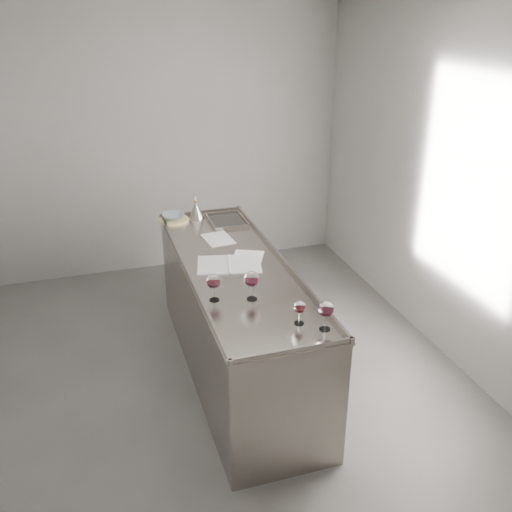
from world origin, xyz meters
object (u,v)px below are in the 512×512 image
object	(u,v)px
wine_glass_middle	(252,280)
wine_funnel	(196,212)
notebook	(229,265)
wine_glass_small	(300,308)
counter	(236,320)
wine_glass_left	(214,282)
ceramic_bowl	(173,216)
wine_glass_right	(326,310)

from	to	relation	value
wine_glass_middle	wine_funnel	world-z (taller)	wine_funnel
notebook	wine_funnel	distance (m)	1.06
wine_glass_small	notebook	world-z (taller)	wine_glass_small
counter	wine_glass_small	distance (m)	1.09
counter	notebook	bearing A→B (deg)	149.60
wine_glass_middle	notebook	distance (m)	0.56
wine_glass_middle	wine_glass_left	bearing A→B (deg)	165.28
notebook	wine_glass_left	bearing A→B (deg)	-102.45
wine_glass_left	wine_glass_small	world-z (taller)	wine_glass_left
wine_glass_left	ceramic_bowl	size ratio (longest dim) A/B	0.96
notebook	ceramic_bowl	distance (m)	1.08
wine_glass_left	wine_funnel	xyz separation A→B (m)	(0.21, 1.54, -0.07)
counter	notebook	size ratio (longest dim) A/B	4.53
wine_glass_left	wine_glass_right	world-z (taller)	wine_glass_right
ceramic_bowl	wine_glass_left	bearing A→B (deg)	-90.00
wine_glass_small	wine_glass_left	bearing A→B (deg)	133.58
wine_glass_middle	ceramic_bowl	size ratio (longest dim) A/B	1.03
wine_glass_middle	wine_glass_right	bearing A→B (deg)	-58.08
counter	wine_funnel	world-z (taller)	wine_funnel
counter	wine_glass_left	world-z (taller)	wine_glass_left
notebook	ceramic_bowl	size ratio (longest dim) A/B	2.70
wine_glass_right	wine_funnel	distance (m)	2.13
wine_glass_middle	wine_glass_small	bearing A→B (deg)	-64.32
ceramic_bowl	wine_funnel	size ratio (longest dim) A/B	0.90
wine_glass_right	wine_glass_small	size ratio (longest dim) A/B	1.23
counter	wine_glass_middle	xyz separation A→B (m)	(-0.03, -0.52, 0.61)
wine_glass_left	wine_funnel	world-z (taller)	wine_funnel
notebook	counter	bearing A→B (deg)	-17.12
counter	notebook	world-z (taller)	counter
wine_glass_left	wine_glass_right	size ratio (longest dim) A/B	0.99
counter	wine_glass_small	size ratio (longest dim) A/B	15.55
wine_glass_left	wine_glass_small	distance (m)	0.62
wine_glass_middle	wine_glass_right	xyz separation A→B (m)	(0.31, -0.49, -0.01)
wine_glass_right	wine_glass_small	xyz separation A→B (m)	(-0.12, 0.11, -0.03)
wine_glass_small	wine_glass_middle	bearing A→B (deg)	115.68
counter	wine_glass_middle	distance (m)	0.81
wine_glass_small	wine_funnel	xyz separation A→B (m)	(-0.22, 1.99, -0.04)
wine_glass_left	ceramic_bowl	xyz separation A→B (m)	(-0.00, 1.54, -0.09)
wine_glass_middle	notebook	world-z (taller)	wine_glass_middle
counter	wine_funnel	xyz separation A→B (m)	(-0.07, 1.08, 0.54)
wine_glass_right	ceramic_bowl	world-z (taller)	wine_glass_right
wine_glass_middle	wine_funnel	distance (m)	1.60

